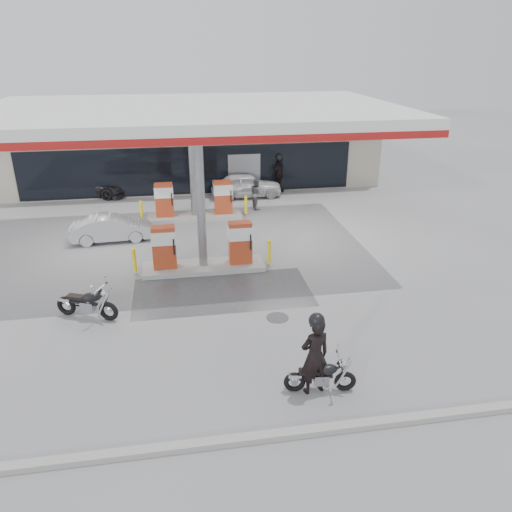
{
  "coord_description": "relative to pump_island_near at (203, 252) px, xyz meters",
  "views": [
    {
      "loc": [
        -0.88,
        -15.13,
        7.85
      ],
      "look_at": [
        1.68,
        0.14,
        1.2
      ],
      "focal_mm": 35.0,
      "sensor_mm": 36.0,
      "label": 1
    }
  ],
  "objects": [
    {
      "name": "kerb",
      "position": [
        0.0,
        -9.0,
        -0.64
      ],
      "size": [
        28.0,
        0.25,
        0.15
      ],
      "primitive_type": "cube",
      "color": "gray",
      "rests_on": "ground"
    },
    {
      "name": "parked_car_left",
      "position": [
        -5.51,
        10.96,
        -0.07
      ],
      "size": [
        4.8,
        3.32,
        1.29
      ],
      "primitive_type": "imported",
      "rotation": [
        0.0,
        0.0,
        1.19
      ],
      "color": "black",
      "rests_on": "ground"
    },
    {
      "name": "biker_main",
      "position": [
        2.13,
        -7.59,
        0.3
      ],
      "size": [
        0.83,
        0.64,
        2.03
      ],
      "primitive_type": "imported",
      "rotation": [
        0.0,
        0.0,
        3.36
      ],
      "color": "black",
      "rests_on": "ground"
    },
    {
      "name": "hatchback_silver",
      "position": [
        -3.64,
        3.6,
        -0.15
      ],
      "size": [
        3.48,
        1.42,
        1.12
      ],
      "primitive_type": "imported",
      "rotation": [
        0.0,
        0.0,
        1.64
      ],
      "color": "#AEB1B7",
      "rests_on": "ground"
    },
    {
      "name": "drain_cover",
      "position": [
        2.0,
        -4.0,
        -0.71
      ],
      "size": [
        0.7,
        0.7,
        0.01
      ],
      "primitive_type": "cylinder",
      "color": "#38383A",
      "rests_on": "ground"
    },
    {
      "name": "canopy",
      "position": [
        0.0,
        3.0,
        4.56
      ],
      "size": [
        16.0,
        10.02,
        5.51
      ],
      "color": "silver",
      "rests_on": "ground"
    },
    {
      "name": "pump_island_near",
      "position": [
        0.0,
        0.0,
        0.0
      ],
      "size": [
        5.14,
        1.3,
        1.78
      ],
      "color": "#9E9E99",
      "rests_on": "ground"
    },
    {
      "name": "main_motorcycle",
      "position": [
        2.32,
        -7.61,
        -0.31
      ],
      "size": [
        1.77,
        0.68,
        0.91
      ],
      "rotation": [
        0.0,
        0.0,
        -0.14
      ],
      "color": "black",
      "rests_on": "ground"
    },
    {
      "name": "sedan_white",
      "position": [
        3.01,
        9.2,
        -0.06
      ],
      "size": [
        3.82,
        1.54,
        1.3
      ],
      "primitive_type": "imported",
      "rotation": [
        0.0,
        0.0,
        1.57
      ],
      "color": "silver",
      "rests_on": "ground"
    },
    {
      "name": "wet_patch",
      "position": [
        0.5,
        -2.0,
        -0.71
      ],
      "size": [
        6.0,
        3.0,
        0.0
      ],
      "primitive_type": "cube",
      "color": "#4C4C4F",
      "rests_on": "ground"
    },
    {
      "name": "biker_walking",
      "position": [
        4.96,
        9.8,
        0.3
      ],
      "size": [
        1.2,
        1.19,
        2.03
      ],
      "primitive_type": "imported",
      "rotation": [
        0.0,
        0.0,
        0.78
      ],
      "color": "black",
      "rests_on": "ground"
    },
    {
      "name": "parked_motorcycle",
      "position": [
        -3.74,
        -3.01,
        -0.24
      ],
      "size": [
        1.96,
        1.12,
        1.07
      ],
      "rotation": [
        0.0,
        0.0,
        -0.41
      ],
      "color": "black",
      "rests_on": "ground"
    },
    {
      "name": "pump_island_far",
      "position": [
        0.0,
        6.0,
        0.0
      ],
      "size": [
        5.14,
        1.3,
        1.78
      ],
      "color": "#9E9E99",
      "rests_on": "ground"
    },
    {
      "name": "store_building",
      "position": [
        0.01,
        13.94,
        1.3
      ],
      "size": [
        22.0,
        8.22,
        4.0
      ],
      "color": "#B7AE99",
      "rests_on": "ground"
    },
    {
      "name": "attendant",
      "position": [
        3.21,
        7.0,
        0.08
      ],
      "size": [
        0.71,
        0.85,
        1.58
      ],
      "primitive_type": "imported",
      "rotation": [
        0.0,
        0.0,
        1.72
      ],
      "color": "#58575C",
      "rests_on": "ground"
    },
    {
      "name": "ground",
      "position": [
        0.0,
        -2.0,
        -0.71
      ],
      "size": [
        90.0,
        90.0,
        0.0
      ],
      "primitive_type": "plane",
      "color": "gray",
      "rests_on": "ground"
    }
  ]
}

